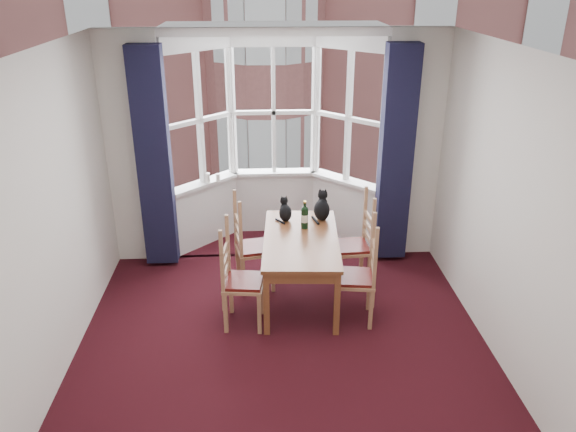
{
  "coord_description": "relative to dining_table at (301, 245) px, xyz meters",
  "views": [
    {
      "loc": [
        -0.19,
        -4.23,
        3.36
      ],
      "look_at": [
        0.09,
        1.05,
        1.05
      ],
      "focal_mm": 35.0,
      "sensor_mm": 36.0,
      "label": 1
    }
  ],
  "objects": [
    {
      "name": "wall_right",
      "position": [
        1.77,
        -1.17,
        0.74
      ],
      "size": [
        0.0,
        4.5,
        4.5
      ],
      "primitive_type": "plane",
      "rotation": [
        1.57,
        0.0,
        -1.57
      ],
      "color": "silver",
      "rests_on": "floor"
    },
    {
      "name": "candle_tall",
      "position": [
        -1.1,
        1.43,
        0.27
      ],
      "size": [
        0.06,
        0.06,
        0.12
      ],
      "primitive_type": "cylinder",
      "color": "white",
      "rests_on": "bay_window"
    },
    {
      "name": "chair_left_far",
      "position": [
        -0.59,
        0.27,
        -0.18
      ],
      "size": [
        0.47,
        0.49,
        0.92
      ],
      "color": "#A1734E",
      "rests_on": "floor"
    },
    {
      "name": "ceiling",
      "position": [
        -0.23,
        -1.17,
        2.14
      ],
      "size": [
        4.5,
        4.5,
        0.0
      ],
      "primitive_type": "plane",
      "rotation": [
        3.14,
        0.0,
        0.0
      ],
      "color": "white",
      "rests_on": "floor"
    },
    {
      "name": "wall_back_pier_left",
      "position": [
        -1.88,
        1.08,
        0.74
      ],
      "size": [
        0.7,
        0.12,
        2.8
      ],
      "primitive_type": "cube",
      "color": "silver",
      "rests_on": "floor"
    },
    {
      "name": "bay_window",
      "position": [
        -0.23,
        1.58,
        0.74
      ],
      "size": [
        2.76,
        0.94,
        2.8
      ],
      "color": "white",
      "rests_on": "floor"
    },
    {
      "name": "cat_left",
      "position": [
        -0.15,
        0.47,
        0.19
      ],
      "size": [
        0.18,
        0.23,
        0.28
      ],
      "color": "black",
      "rests_on": "dining_table"
    },
    {
      "name": "candle_short",
      "position": [
        -0.97,
        1.46,
        0.26
      ],
      "size": [
        0.06,
        0.06,
        0.1
      ],
      "primitive_type": "cylinder",
      "color": "white",
      "rests_on": "bay_window"
    },
    {
      "name": "street",
      "position": [
        -0.23,
        31.08,
        -6.66
      ],
      "size": [
        80.0,
        80.0,
        0.0
      ],
      "primitive_type": "plane",
      "color": "#333335",
      "rests_on": "ground"
    },
    {
      "name": "chair_right_near",
      "position": [
        0.61,
        -0.45,
        -0.18
      ],
      "size": [
        0.45,
        0.47,
        0.92
      ],
      "color": "#A1734E",
      "rests_on": "floor"
    },
    {
      "name": "floor",
      "position": [
        -0.23,
        -1.17,
        -0.66
      ],
      "size": [
        4.5,
        4.5,
        0.0
      ],
      "primitive_type": "plane",
      "color": "black",
      "rests_on": "ground"
    },
    {
      "name": "chair_right_far",
      "position": [
        0.69,
        0.27,
        -0.18
      ],
      "size": [
        0.43,
        0.45,
        0.92
      ],
      "color": "#A1734E",
      "rests_on": "floor"
    },
    {
      "name": "wall_left",
      "position": [
        -2.23,
        -1.17,
        0.74
      ],
      "size": [
        0.0,
        4.5,
        4.5
      ],
      "primitive_type": "plane",
      "rotation": [
        1.57,
        0.0,
        1.57
      ],
      "color": "silver",
      "rests_on": "floor"
    },
    {
      "name": "curtain_left",
      "position": [
        -1.65,
        0.9,
        0.69
      ],
      "size": [
        0.38,
        0.22,
        2.6
      ],
      "primitive_type": "cube",
      "color": "black",
      "rests_on": "floor"
    },
    {
      "name": "cat_right",
      "position": [
        0.28,
        0.49,
        0.22
      ],
      "size": [
        0.22,
        0.28,
        0.35
      ],
      "color": "black",
      "rests_on": "dining_table"
    },
    {
      "name": "tenement_building",
      "position": [
        -0.23,
        12.84,
        0.94
      ],
      "size": [
        18.4,
        7.8,
        15.2
      ],
      "color": "#A65C55",
      "rests_on": "street"
    },
    {
      "name": "wall_near",
      "position": [
        -0.23,
        -3.42,
        0.74
      ],
      "size": [
        4.0,
        0.0,
        4.0
      ],
      "primitive_type": "plane",
      "rotation": [
        -1.57,
        0.0,
        0.0
      ],
      "color": "silver",
      "rests_on": "floor"
    },
    {
      "name": "wall_back_pier_right",
      "position": [
        1.42,
        1.08,
        0.74
      ],
      "size": [
        0.7,
        0.12,
        2.8
      ],
      "primitive_type": "cube",
      "color": "silver",
      "rests_on": "floor"
    },
    {
      "name": "dining_table",
      "position": [
        0.0,
        0.0,
        0.0
      ],
      "size": [
        0.88,
        1.53,
        0.74
      ],
      "color": "brown",
      "rests_on": "floor"
    },
    {
      "name": "curtain_right",
      "position": [
        1.19,
        0.9,
        0.69
      ],
      "size": [
        0.38,
        0.22,
        2.6
      ],
      "primitive_type": "cube",
      "color": "black",
      "rests_on": "floor"
    },
    {
      "name": "chair_left_near",
      "position": [
        -0.7,
        -0.45,
        -0.18
      ],
      "size": [
        0.44,
        0.46,
        0.92
      ],
      "color": "#A1734E",
      "rests_on": "floor"
    },
    {
      "name": "wine_bottle",
      "position": [
        0.06,
        0.25,
        0.23
      ],
      "size": [
        0.08,
        0.08,
        0.32
      ],
      "color": "black",
      "rests_on": "dining_table"
    }
  ]
}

